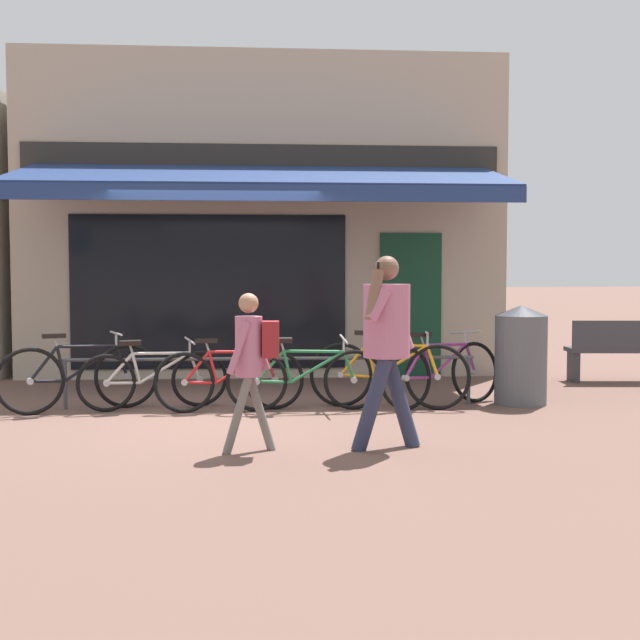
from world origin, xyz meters
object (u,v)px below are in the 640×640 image
bicycle_green (305,378)px  bicycle_orange (388,373)px  bicycle_silver (153,378)px  park_bench (627,349)px  pedestrian_adult (387,332)px  bicycle_red (230,378)px  bicycle_purple (441,373)px  bicycle_black (79,376)px  pedestrian_child (252,351)px  litter_bin (521,355)px

bicycle_green → bicycle_orange: (0.95, 0.17, 0.02)m
bicycle_silver → park_bench: size_ratio=1.00×
pedestrian_adult → bicycle_orange: bearing=-87.9°
bicycle_red → bicycle_purple: bearing=-6.3°
bicycle_purple → bicycle_orange: bearing=159.6°
bicycle_black → bicycle_purple: 4.04m
park_bench → bicycle_orange: bearing=-148.6°
bicycle_silver → pedestrian_child: size_ratio=1.20×
bicycle_green → bicycle_silver: bearing=169.7°
bicycle_purple → park_bench: park_bench is taller
bicycle_orange → pedestrian_adult: bearing=-84.3°
park_bench → bicycle_green: bearing=-151.8°
pedestrian_child → bicycle_orange: bearing=-123.0°
bicycle_black → pedestrian_child: (1.93, -2.12, 0.47)m
bicycle_silver → bicycle_orange: size_ratio=0.91×
bicycle_purple → litter_bin: (0.95, 0.06, 0.19)m
bicycle_silver → bicycle_black: bearing=168.8°
pedestrian_adult → litter_bin: size_ratio=1.47×
bicycle_red → park_bench: park_bench is taller
litter_bin → park_bench: size_ratio=0.70×
pedestrian_adult → litter_bin: bearing=-119.2°
bicycle_green → park_bench: bearing=21.0°
bicycle_black → bicycle_red: bicycle_black is taller
bicycle_purple → pedestrian_adult: size_ratio=0.95×
bicycle_black → litter_bin: litter_bin is taller
bicycle_orange → litter_bin: litter_bin is taller
bicycle_orange → litter_bin: 1.58m
bicycle_red → bicycle_purple: size_ratio=1.04×
bicycle_green → pedestrian_child: pedestrian_child is taller
pedestrian_child → park_bench: 6.52m
bicycle_orange → pedestrian_adult: (-0.34, -2.10, 0.63)m
bicycle_silver → litter_bin: size_ratio=1.42×
bicycle_green → park_bench: (4.59, 2.03, 0.10)m
bicycle_black → pedestrian_adult: size_ratio=0.97×
litter_bin → pedestrian_adult: bearing=-130.5°
bicycle_black → bicycle_silver: bearing=-18.0°
bicycle_black → bicycle_orange: bearing=-22.9°
bicycle_purple → park_bench: bearing=2.8°
bicycle_green → bicycle_orange: 0.96m
bicycle_red → litter_bin: litter_bin is taller
bicycle_red → litter_bin: (3.34, 0.22, 0.22)m
bicycle_red → bicycle_purple: (2.40, 0.16, 0.02)m
bicycle_green → litter_bin: 2.54m
bicycle_red → pedestrian_adult: size_ratio=0.99×
bicycle_silver → bicycle_green: bicycle_green is taller
bicycle_green → pedestrian_adult: size_ratio=1.04×
bicycle_orange → bicycle_green: bearing=-155.0°
bicycle_black → pedestrian_child: pedestrian_child is taller
pedestrian_child → park_bench: size_ratio=0.84×
bicycle_red → pedestrian_child: bearing=-92.4°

